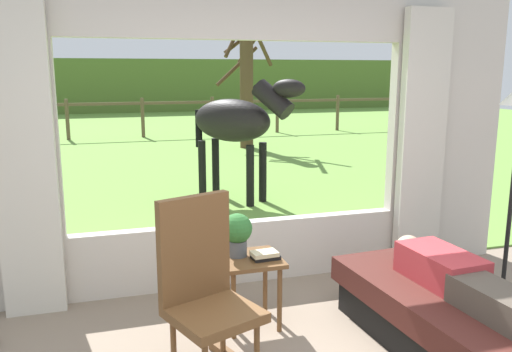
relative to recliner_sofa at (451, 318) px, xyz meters
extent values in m
cube|color=beige|center=(0.97, 1.52, 1.06)|extent=(1.15, 0.12, 2.55)
cube|color=beige|center=(-1.05, 1.52, 0.06)|extent=(2.90, 0.12, 0.55)
cube|color=beige|center=(-1.05, 1.52, 2.11)|extent=(2.90, 0.12, 0.45)
cube|color=beige|center=(-2.74, 1.38, 0.98)|extent=(0.44, 0.10, 2.40)
cube|color=beige|center=(0.64, 1.38, 0.98)|extent=(0.44, 0.10, 2.40)
cube|color=olive|center=(-1.05, 12.42, -0.21)|extent=(36.00, 21.68, 0.02)
cube|color=#526D2D|center=(-1.05, 22.26, 0.98)|extent=(36.00, 2.00, 2.40)
cube|color=black|center=(0.00, 0.00, -0.10)|extent=(0.93, 1.62, 0.24)
cube|color=#471E19|center=(0.00, 0.00, 0.11)|extent=(1.01, 1.76, 0.18)
cube|color=#B23338|center=(0.00, 0.15, 0.31)|extent=(0.38, 0.62, 0.22)
cube|color=#4C4238|center=(0.00, -0.45, 0.29)|extent=(0.32, 0.70, 0.18)
sphere|color=tan|center=(0.00, 0.54, 0.31)|extent=(0.20, 0.20, 0.20)
cube|color=brown|center=(-1.61, 0.07, 0.22)|extent=(0.62, 0.62, 0.06)
cube|color=brown|center=(-1.68, 0.27, 0.56)|extent=(0.47, 0.23, 0.68)
cylinder|color=brown|center=(-1.38, -0.03, 0.02)|extent=(0.04, 0.04, 0.38)
cylinder|color=brown|center=(-1.84, 0.18, 0.02)|extent=(0.04, 0.04, 0.38)
cylinder|color=brown|center=(-1.51, 0.31, 0.02)|extent=(0.04, 0.04, 0.38)
cube|color=brown|center=(-1.20, 0.72, 0.29)|extent=(0.44, 0.44, 0.03)
cylinder|color=brown|center=(-1.37, 0.55, 0.03)|extent=(0.04, 0.04, 0.49)
cylinder|color=brown|center=(-1.03, 0.55, 0.03)|extent=(0.04, 0.04, 0.49)
cylinder|color=brown|center=(-1.37, 0.89, 0.03)|extent=(0.04, 0.04, 0.49)
cylinder|color=brown|center=(-1.03, 0.89, 0.03)|extent=(0.04, 0.04, 0.49)
cylinder|color=#4C5156|center=(-1.28, 0.78, 0.36)|extent=(0.14, 0.14, 0.12)
sphere|color=#2D6B2D|center=(-1.28, 0.78, 0.51)|extent=(0.22, 0.22, 0.22)
cube|color=black|center=(-1.10, 0.67, 0.32)|extent=(0.20, 0.14, 0.03)
cube|color=beige|center=(-1.11, 0.65, 0.35)|extent=(0.20, 0.14, 0.03)
cylinder|color=black|center=(1.00, 0.63, -0.20)|extent=(0.28, 0.28, 0.03)
cylinder|color=black|center=(1.00, 0.63, 0.58)|extent=(0.04, 0.04, 1.59)
ellipsoid|color=black|center=(-0.42, 4.38, 0.95)|extent=(1.23, 1.31, 0.60)
cylinder|color=black|center=(0.02, 3.86, 1.26)|extent=(0.59, 0.63, 0.53)
ellipsoid|color=black|center=(0.17, 3.68, 1.41)|extent=(0.46, 0.50, 0.24)
cube|color=black|center=(-0.03, 3.92, 1.29)|extent=(0.34, 0.38, 0.32)
cylinder|color=black|center=(-0.81, 4.84, 0.80)|extent=(0.14, 0.14, 0.55)
cylinder|color=black|center=(-0.03, 4.16, 0.23)|extent=(0.11, 0.11, 0.85)
cylinder|color=black|center=(-0.27, 3.96, 0.23)|extent=(0.11, 0.11, 0.85)
cylinder|color=black|center=(-0.57, 4.81, 0.23)|extent=(0.11, 0.11, 0.85)
cylinder|color=black|center=(-0.81, 4.60, 0.23)|extent=(0.11, 0.11, 0.85)
cylinder|color=#4C3823|center=(1.20, 9.37, 1.19)|extent=(0.32, 0.32, 2.78)
cylinder|color=#47331E|center=(1.09, 9.86, 1.75)|extent=(1.14, 0.34, 0.98)
cylinder|color=#47331E|center=(1.52, 9.75, 2.40)|extent=(0.78, 0.67, 1.17)
cylinder|color=#47331E|center=(0.99, 9.69, 2.41)|extent=(0.63, 0.46, 0.94)
cylinder|color=#47331E|center=(1.45, 9.02, 2.26)|extent=(0.74, 0.55, 1.03)
cylinder|color=#47331E|center=(1.21, 9.76, 2.40)|extent=(0.95, 0.12, 0.74)
cylinder|color=brown|center=(-3.05, 12.18, 0.35)|extent=(0.10, 0.10, 1.10)
cylinder|color=brown|center=(-1.05, 12.18, 0.35)|extent=(0.10, 0.10, 1.10)
cylinder|color=brown|center=(0.95, 12.18, 0.35)|extent=(0.10, 0.10, 1.10)
cylinder|color=brown|center=(2.95, 12.18, 0.35)|extent=(0.10, 0.10, 1.10)
cylinder|color=brown|center=(4.95, 12.18, 0.35)|extent=(0.10, 0.10, 1.10)
cylinder|color=brown|center=(6.95, 12.18, 0.35)|extent=(0.10, 0.10, 1.10)
cube|color=brown|center=(-1.05, 12.18, 0.75)|extent=(16.00, 0.06, 0.08)
camera|label=1|loc=(-2.19, -2.72, 1.63)|focal=36.37mm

